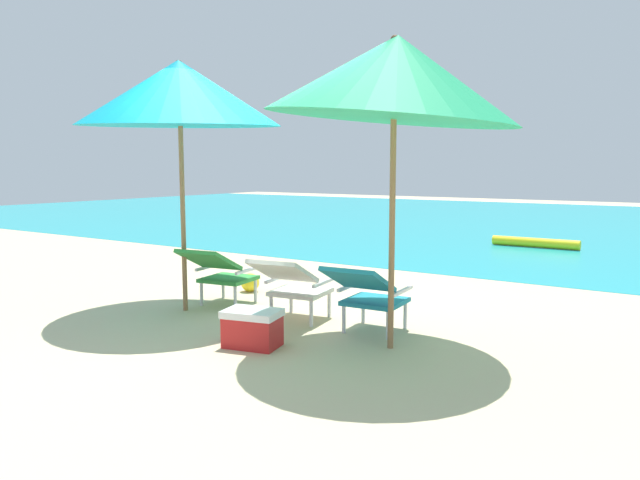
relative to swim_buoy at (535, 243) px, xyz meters
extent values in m
plane|color=#CCB78E|center=(-0.73, -2.96, -0.10)|extent=(40.00, 40.00, 0.00)
cube|color=teal|center=(-0.73, 5.31, -0.09)|extent=(40.00, 18.00, 0.01)
cylinder|color=yellow|center=(0.00, 0.00, 0.00)|extent=(1.60, 0.18, 0.18)
cube|color=#338E3D|center=(-1.72, -6.68, 0.18)|extent=(0.59, 0.57, 0.04)
cube|color=#338E3D|center=(-1.67, -7.05, 0.45)|extent=(0.59, 0.59, 0.27)
cylinder|color=silver|center=(-1.97, -6.51, 0.03)|extent=(0.04, 0.04, 0.26)
cylinder|color=silver|center=(-1.54, -6.44, 0.03)|extent=(0.04, 0.04, 0.26)
cylinder|color=silver|center=(-1.91, -6.92, 0.03)|extent=(0.04, 0.04, 0.26)
cylinder|color=silver|center=(-1.48, -6.86, 0.03)|extent=(0.04, 0.04, 0.26)
cube|color=silver|center=(-1.98, -6.72, 0.30)|extent=(0.10, 0.50, 0.03)
cube|color=silver|center=(-1.47, -6.65, 0.30)|extent=(0.10, 0.50, 0.03)
cube|color=silver|center=(-0.65, -6.81, 0.18)|extent=(0.59, 0.57, 0.04)
cube|color=silver|center=(-0.60, -7.17, 0.45)|extent=(0.59, 0.58, 0.27)
cylinder|color=silver|center=(-0.90, -6.63, 0.03)|extent=(0.04, 0.04, 0.26)
cylinder|color=silver|center=(-0.47, -6.57, 0.03)|extent=(0.04, 0.04, 0.26)
cylinder|color=silver|center=(-0.84, -7.05, 0.03)|extent=(0.04, 0.04, 0.26)
cylinder|color=silver|center=(-0.41, -6.98, 0.03)|extent=(0.04, 0.04, 0.26)
cube|color=silver|center=(-0.91, -6.84, 0.30)|extent=(0.10, 0.50, 0.03)
cube|color=silver|center=(-0.40, -6.77, 0.30)|extent=(0.10, 0.50, 0.03)
cube|color=teal|center=(0.17, -6.77, 0.18)|extent=(0.55, 0.53, 0.04)
cube|color=teal|center=(0.20, -7.14, 0.45)|extent=(0.55, 0.55, 0.27)
cylinder|color=silver|center=(-0.06, -6.58, 0.03)|extent=(0.04, 0.04, 0.26)
cylinder|color=silver|center=(0.38, -6.55, 0.03)|extent=(0.04, 0.04, 0.26)
cylinder|color=silver|center=(-0.03, -7.00, 0.03)|extent=(0.04, 0.04, 0.26)
cylinder|color=silver|center=(0.41, -6.97, 0.03)|extent=(0.04, 0.04, 0.26)
cube|color=silver|center=(-0.09, -6.79, 0.30)|extent=(0.06, 0.50, 0.03)
cube|color=silver|center=(0.43, -6.75, 0.30)|extent=(0.06, 0.50, 0.03)
cylinder|color=olive|center=(-1.90, -7.18, 0.89)|extent=(0.05, 0.05, 1.98)
cone|color=#0A93AD|center=(-1.90, -7.18, 2.18)|extent=(2.92, 2.92, 0.75)
sphere|color=#4C3823|center=(-1.90, -7.18, 2.48)|extent=(0.07, 0.07, 0.07)
cylinder|color=olive|center=(0.53, -7.17, 0.87)|extent=(0.05, 0.05, 1.94)
cone|color=#1E9E60|center=(0.53, -7.17, 2.14)|extent=(2.31, 2.27, 0.84)
sphere|color=#4C3823|center=(0.53, -7.17, 2.44)|extent=(0.07, 0.07, 0.07)
sphere|color=yellow|center=(-1.94, -6.06, 0.02)|extent=(0.23, 0.23, 0.23)
cube|color=red|center=(-0.47, -7.79, 0.03)|extent=(0.51, 0.39, 0.26)
cube|color=white|center=(-0.47, -7.79, 0.19)|extent=(0.53, 0.42, 0.06)
camera|label=1|loc=(2.71, -11.58, 1.43)|focal=33.31mm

